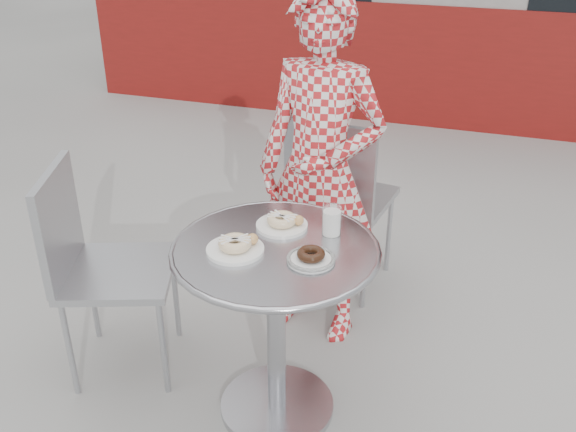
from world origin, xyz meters
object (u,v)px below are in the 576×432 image
(bistro_table, at_px, (276,291))
(chair_left, at_px, (121,309))
(seated_person, at_px, (320,173))
(plate_far, at_px, (283,222))
(chair_far, at_px, (341,232))
(milk_cup, at_px, (332,221))
(plate_checker, at_px, (311,257))
(plate_near, at_px, (236,246))

(bistro_table, distance_m, chair_left, 0.77)
(seated_person, bearing_deg, plate_far, -81.93)
(chair_far, distance_m, milk_cup, 0.99)
(plate_far, height_order, plate_checker, plate_far)
(chair_left, xyz_separation_m, plate_far, (0.69, 0.09, 0.48))
(seated_person, relative_size, milk_cup, 14.08)
(plate_near, height_order, plate_checker, plate_near)
(chair_far, xyz_separation_m, plate_checker, (0.14, -1.03, 0.47))
(chair_far, height_order, plate_near, chair_far)
(plate_near, height_order, milk_cup, milk_cup)
(plate_far, bearing_deg, plate_near, -113.99)
(plate_far, xyz_separation_m, plate_near, (-0.10, -0.21, 0.00))
(plate_near, bearing_deg, plate_checker, 4.51)
(bistro_table, height_order, plate_checker, plate_checker)
(seated_person, xyz_separation_m, plate_near, (-0.11, -0.66, -0.01))
(chair_left, relative_size, plate_checker, 5.54)
(milk_cup, bearing_deg, plate_checker, -94.69)
(chair_far, relative_size, milk_cup, 8.44)
(plate_checker, distance_m, milk_cup, 0.20)
(chair_far, relative_size, seated_person, 0.60)
(plate_near, bearing_deg, chair_far, 83.34)
(bistro_table, bearing_deg, plate_far, 99.09)
(bistro_table, bearing_deg, plate_near, -150.50)
(plate_checker, bearing_deg, plate_near, -175.49)
(chair_left, relative_size, seated_person, 0.59)
(seated_person, distance_m, milk_cup, 0.47)
(bistro_table, height_order, plate_near, plate_near)
(bistro_table, relative_size, plate_checker, 4.54)
(seated_person, height_order, plate_far, seated_person)
(bistro_table, xyz_separation_m, plate_far, (-0.02, 0.15, 0.20))
(milk_cup, bearing_deg, seated_person, 110.74)
(plate_near, relative_size, plate_checker, 1.21)
(chair_far, bearing_deg, bistro_table, 97.25)
(seated_person, xyz_separation_m, milk_cup, (0.17, -0.44, 0.02))
(bistro_table, distance_m, seated_person, 0.63)
(milk_cup, bearing_deg, chair_far, 100.57)
(seated_person, relative_size, plate_near, 7.79)
(chair_left, xyz_separation_m, plate_near, (0.59, -0.12, 0.49))
(plate_far, distance_m, plate_near, 0.23)
(chair_far, height_order, chair_left, chair_far)
(chair_left, distance_m, plate_far, 0.85)
(chair_far, bearing_deg, plate_near, 90.81)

